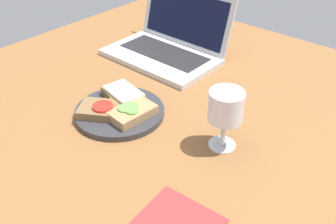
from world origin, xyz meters
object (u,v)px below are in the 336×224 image
laptop (168,44)px  wine_glass (226,109)px  sandwich_with_cheese (124,95)px  sandwich_with_cucumber (132,112)px  plate (120,112)px  sandwich_with_tomato (101,109)px

laptop → wine_glass: bearing=-34.3°
sandwich_with_cheese → sandwich_with_cucumber: sandwich_with_cheese is taller
plate → sandwich_with_tomato: sandwich_with_tomato is taller
plate → sandwich_with_tomato: 5.06cm
wine_glass → sandwich_with_cheese: bearing=-174.7°
sandwich_with_tomato → wine_glass: 31.54cm
plate → sandwich_with_cheese: sandwich_with_cheese is taller
sandwich_with_tomato → sandwich_with_cucumber: sandwich_with_cucumber is taller
plate → laptop: (-12.82, 33.57, 3.04)cm
sandwich_with_cucumber → plate: bearing=-179.9°
sandwich_with_cucumber → wine_glass: wine_glass is taller
sandwich_with_cucumber → laptop: bearing=117.6°
sandwich_with_cheese → sandwich_with_cucumber: size_ratio=1.17×
sandwich_with_cheese → wine_glass: (28.88, 2.68, 7.06)cm
sandwich_with_tomato → wine_glass: (28.70, 10.86, 7.28)cm
wine_glass → plate: bearing=-165.7°
plate → sandwich_with_cheese: size_ratio=1.64×
sandwich_with_tomato → laptop: size_ratio=0.36×
plate → sandwich_with_cucumber: bearing=0.1°
laptop → sandwich_with_cheese: bearing=-70.6°
sandwich_with_cucumber → wine_glass: size_ratio=0.83×
sandwich_with_cucumber → laptop: (-17.51, 33.55, 1.02)cm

